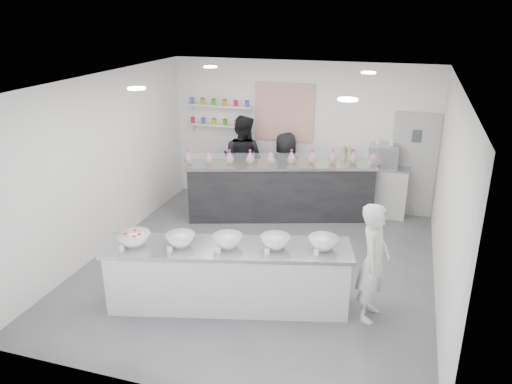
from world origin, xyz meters
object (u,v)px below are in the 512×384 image
back_bar (281,191)px  woman_prep (373,262)px  staff_left (243,160)px  staff_right (285,171)px  prep_counter (228,276)px  espresso_machine (384,156)px  espresso_ledge (372,190)px

back_bar → woman_prep: (2.03, -2.94, 0.26)m
staff_left → staff_right: 0.94m
prep_counter → back_bar: (-0.09, 3.25, 0.10)m
espresso_machine → staff_right: staff_right is taller
prep_counter → woman_prep: woman_prep is taller
prep_counter → staff_right: staff_right is taller
prep_counter → back_bar: 3.26m
espresso_machine → woman_prep: (0.15, -3.67, -0.41)m
prep_counter → espresso_machine: 4.43m
prep_counter → woman_prep: (1.94, 0.31, 0.37)m
back_bar → staff_left: size_ratio=1.91×
woman_prep → staff_left: 4.60m
espresso_ledge → espresso_machine: bearing=0.0°
espresso_ledge → woman_prep: size_ratio=0.83×
back_bar → espresso_ledge: 1.86m
espresso_machine → woman_prep: size_ratio=0.34×
espresso_machine → back_bar: bearing=-158.9°
woman_prep → staff_right: (-2.08, 3.49, -0.02)m
espresso_ledge → staff_right: bearing=-174.2°
prep_counter → espresso_ledge: espresso_ledge is taller
woman_prep → espresso_machine: bearing=9.7°
woman_prep → back_bar: bearing=42.0°
back_bar → woman_prep: bearing=-73.2°
espresso_machine → staff_left: staff_left is taller
back_bar → espresso_machine: espresso_machine is taller
espresso_ledge → woman_prep: bearing=-85.1°
prep_counter → espresso_ledge: size_ratio=2.47×
back_bar → espresso_machine: 2.13m
espresso_ledge → staff_right: (-1.76, -0.18, 0.30)m
prep_counter → staff_left: staff_left is taller
espresso_ledge → staff_left: 2.73m
staff_right → woman_prep: bearing=134.9°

